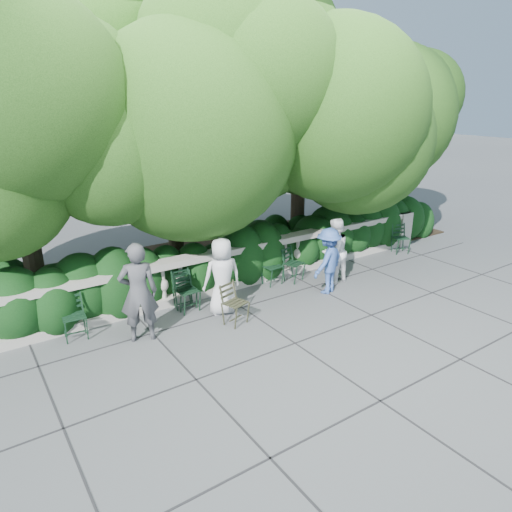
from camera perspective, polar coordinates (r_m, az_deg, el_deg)
ground at (r=9.41m, az=3.45°, el=-7.44°), size 90.00×90.00×0.00m
balustrade at (r=10.57m, az=-2.44°, el=-1.43°), size 12.00×0.44×1.00m
shrub_hedge at (r=11.71m, az=-5.50°, el=-1.92°), size 15.00×2.60×1.70m
tree_canopy at (r=11.43m, az=-3.50°, el=17.96°), size 15.04×6.52×6.78m
chair_a at (r=9.07m, az=-21.34°, el=-9.95°), size 0.48×0.52×0.84m
chair_b at (r=9.71m, az=-8.41°, el=-6.72°), size 0.45×0.49×0.84m
chair_c at (r=9.58m, az=-7.99°, el=-7.08°), size 0.47×0.51×0.84m
chair_d at (r=10.79m, az=2.53°, el=-3.76°), size 0.48×0.52×0.84m
chair_e at (r=11.04m, az=5.32°, el=-3.27°), size 0.57×0.60×0.84m
chair_f at (r=13.53m, az=17.79°, el=0.18°), size 0.59×0.61×0.84m
chair_weathered at (r=9.00m, az=-1.87°, el=-8.71°), size 0.56×0.59×0.84m
person_businessman at (r=9.22m, az=-4.25°, el=-2.53°), size 0.86×0.64×1.61m
person_woman_grey at (r=8.40m, az=-14.48°, el=-4.45°), size 0.78×0.63×1.86m
person_casual_man at (r=10.88m, az=9.72°, el=0.60°), size 0.85×0.70×1.57m
person_older_blue at (r=10.31m, az=9.00°, el=-0.60°), size 1.10×0.83×1.51m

